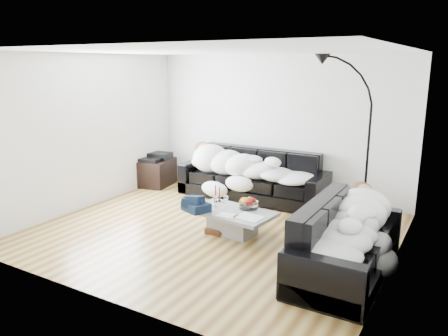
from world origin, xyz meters
The scene contains 24 objects.
ground centered at (0.00, 0.00, 0.00)m, with size 5.00×5.00×0.00m, color brown.
wall_back centered at (0.00, 2.25, 1.30)m, with size 5.00×0.02×2.60m, color silver.
wall_left centered at (-2.50, 0.00, 1.30)m, with size 0.02×4.50×2.60m, color silver.
wall_right centered at (2.50, 0.00, 1.30)m, with size 0.02×4.50×2.60m, color silver.
ceiling centered at (0.00, 0.00, 2.60)m, with size 5.00×5.00×0.00m, color white.
sofa_back centered at (-0.24, 1.74, 0.44)m, with size 2.71×0.94×0.89m, color black.
sofa_right centered at (2.05, -0.33, 0.42)m, with size 2.09×0.90×0.85m, color black.
sleeper_back centered at (-0.24, 1.69, 0.65)m, with size 2.29×0.79×0.46m, color white, non-canonical shape.
sleeper_right centered at (2.05, -0.33, 0.64)m, with size 1.79×0.76×0.44m, color white, non-canonical shape.
teal_cushion centered at (1.99, 0.32, 0.72)m, with size 0.36×0.30×0.20m, color #0C5839.
coffee_table centered at (0.29, 0.04, 0.18)m, with size 1.21×0.70×0.35m, color #939699.
fruit_bowl centered at (0.44, 0.25, 0.44)m, with size 0.29×0.29×0.18m, color white.
wine_glass_a centered at (0.10, 0.19, 0.44)m, with size 0.07×0.07×0.17m, color white.
wine_glass_b centered at (-0.03, 0.08, 0.44)m, with size 0.07×0.07×0.17m, color white.
wine_glass_c centered at (0.15, 0.02, 0.43)m, with size 0.06×0.06×0.15m, color white.
candle_left centered at (-0.13, 0.27, 0.48)m, with size 0.05×0.05×0.26m, color maroon.
candle_right centered at (-0.10, 0.32, 0.47)m, with size 0.04×0.04×0.23m, color maroon.
newspaper_a centered at (0.63, -0.09, 0.36)m, with size 0.37×0.29×0.01m, color silver.
newspaper_b centered at (0.33, -0.18, 0.36)m, with size 0.27×0.20×0.01m, color silver.
navy_jacket centered at (-0.19, -0.22, 0.53)m, with size 0.39×0.33×0.20m, color black, non-canonical shape.
shoes centered at (0.14, -0.06, 0.05)m, with size 0.41×0.30×0.09m, color #472311, non-canonical shape.
av_cabinet centered at (-2.32, 1.57, 0.26)m, with size 0.53×0.77×0.53m, color black.
stereo centered at (-2.32, 1.57, 0.59)m, with size 0.44×0.34×0.13m, color black.
floor_lamp centered at (1.84, 1.46, 1.13)m, with size 0.82×0.33×2.27m, color black, non-canonical shape.
Camera 1 is at (3.20, -5.21, 2.43)m, focal length 35.00 mm.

